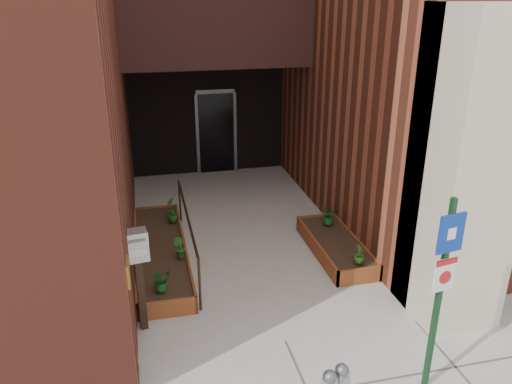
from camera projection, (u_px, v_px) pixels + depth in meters
ground at (285, 341)px, 6.92m from camera, size 80.00×80.00×0.00m
planter_left at (161, 253)px, 8.98m from camera, size 0.90×3.60×0.30m
planter_right at (335, 247)px, 9.20m from camera, size 0.80×2.20×0.30m
handrail at (187, 221)px, 8.81m from camera, size 0.04×3.34×0.90m
sign_post at (443, 278)px, 5.55m from camera, size 0.34×0.11×2.51m
payment_dropbox at (138, 260)px, 6.79m from camera, size 0.34×0.28×1.55m
shrub_left_a at (161, 280)px, 7.51m from camera, size 0.42×0.42×0.34m
shrub_left_b at (179, 248)px, 8.45m from camera, size 0.27×0.27×0.34m
shrub_left_c at (173, 213)px, 9.76m from camera, size 0.26×0.26×0.36m
shrub_left_d at (171, 207)px, 10.01m from camera, size 0.23×0.23×0.38m
shrub_right_a at (359, 254)px, 8.27m from camera, size 0.24×0.24×0.32m
shrub_right_b at (328, 216)px, 9.73m from camera, size 0.17×0.17×0.29m
shrub_right_c at (329, 216)px, 9.64m from camera, size 0.41×0.41×0.37m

